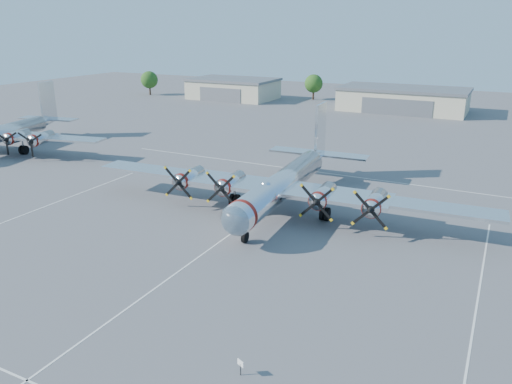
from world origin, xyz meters
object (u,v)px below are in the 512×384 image
at_px(main_bomber_b29, 284,207).
at_px(info_placard, 241,365).
at_px(hangar_west, 233,89).
at_px(hangar_center, 403,99).
at_px(tree_far_west, 149,80).
at_px(tree_west, 314,84).
at_px(bomber_west, 9,150).

xyz_separation_m(main_bomber_b29, info_placard, (8.90, -26.46, 0.70)).
bearing_deg(hangar_west, info_placard, -60.50).
bearing_deg(hangar_center, main_bomber_b29, -88.71).
distance_m(tree_far_west, info_placard, 123.94).
distance_m(tree_west, main_bomber_b29, 84.13).
bearing_deg(hangar_center, hangar_west, 180.00).
bearing_deg(hangar_west, tree_west, 21.89).
bearing_deg(main_bomber_b29, tree_west, 105.43).
bearing_deg(hangar_center, tree_west, 162.18).
bearing_deg(tree_west, bomber_west, -107.20).
relative_size(hangar_center, tree_west, 4.31).
xyz_separation_m(hangar_center, main_bomber_b29, (1.61, -71.67, -2.71)).
height_order(hangar_west, info_placard, hangar_west).
xyz_separation_m(bomber_west, info_placard, (58.86, -30.73, 0.70)).
relative_size(tree_west, main_bomber_b29, 0.15).
relative_size(hangar_center, tree_far_west, 4.31).
xyz_separation_m(tree_west, bomber_west, (-23.35, -75.44, -4.22)).
bearing_deg(tree_west, hangar_west, -158.11).
relative_size(bomber_west, info_placard, 36.55).
bearing_deg(tree_far_west, main_bomber_b29, -43.39).
bearing_deg(info_placard, tree_far_west, 153.93).
relative_size(tree_far_west, tree_west, 1.00).
height_order(hangar_west, hangar_center, same).
distance_m(bomber_west, info_placard, 66.41).
height_order(hangar_center, info_placard, hangar_center).
xyz_separation_m(hangar_center, info_placard, (10.51, -98.13, -2.01)).
height_order(tree_far_west, info_placard, tree_far_west).
height_order(tree_far_west, bomber_west, tree_far_west).
bearing_deg(main_bomber_b29, info_placard, -74.43).
height_order(tree_west, bomber_west, tree_west).
relative_size(tree_west, info_placard, 6.64).
bearing_deg(hangar_west, hangar_center, -0.00).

